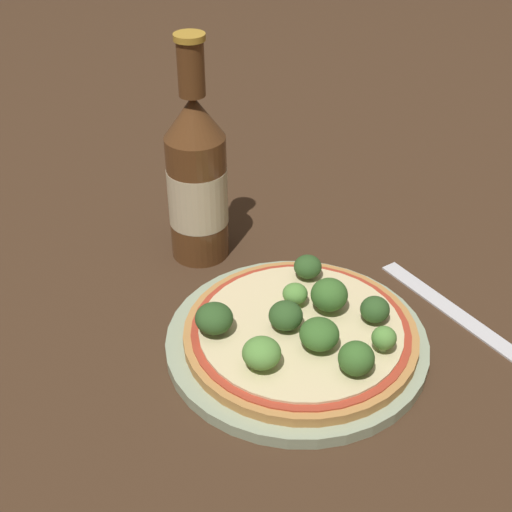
{
  "coord_description": "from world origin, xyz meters",
  "views": [
    {
      "loc": [
        -0.28,
        -0.45,
        0.46
      ],
      "look_at": [
        -0.02,
        0.04,
        0.06
      ],
      "focal_mm": 50.0,
      "sensor_mm": 36.0,
      "label": 1
    }
  ],
  "objects": [
    {
      "name": "broccoli_floret_3",
      "position": [
        -0.01,
        -0.06,
        0.04
      ],
      "size": [
        0.04,
        0.04,
        0.03
      ],
      "color": "#89A866",
      "rests_on": "pizza"
    },
    {
      "name": "plate",
      "position": [
        -0.01,
        -0.03,
        0.01
      ],
      "size": [
        0.24,
        0.24,
        0.01
      ],
      "color": "#93A384",
      "rests_on": "ground_plane"
    },
    {
      "name": "broccoli_floret_0",
      "position": [
        -0.02,
        -0.03,
        0.04
      ],
      "size": [
        0.03,
        0.03,
        0.03
      ],
      "color": "#89A866",
      "rests_on": "pizza"
    },
    {
      "name": "broccoli_floret_4",
      "position": [
        0.03,
        0.03,
        0.04
      ],
      "size": [
        0.03,
        0.03,
        0.02
      ],
      "color": "#89A866",
      "rests_on": "pizza"
    },
    {
      "name": "broccoli_floret_5",
      "position": [
        -0.07,
        -0.06,
        0.04
      ],
      "size": [
        0.03,
        0.03,
        0.03
      ],
      "color": "#89A866",
      "rests_on": "pizza"
    },
    {
      "name": "broccoli_floret_6",
      "position": [
        0.02,
        -0.02,
        0.04
      ],
      "size": [
        0.03,
        0.03,
        0.03
      ],
      "color": "#89A866",
      "rests_on": "pizza"
    },
    {
      "name": "fork",
      "position": [
        0.15,
        -0.06,
        0.0
      ],
      "size": [
        0.04,
        0.19,
        0.0
      ],
      "rotation": [
        0.0,
        0.0,
        1.68
      ],
      "color": "silver",
      "rests_on": "ground_plane"
    },
    {
      "name": "broccoli_floret_9",
      "position": [
        0.04,
        -0.09,
        0.04
      ],
      "size": [
        0.02,
        0.02,
        0.02
      ],
      "color": "#89A866",
      "rests_on": "pizza"
    },
    {
      "name": "pizza",
      "position": [
        -0.01,
        -0.03,
        0.02
      ],
      "size": [
        0.22,
        0.22,
        0.01
      ],
      "color": "#B77F42",
      "rests_on": "plate"
    },
    {
      "name": "broccoli_floret_8",
      "position": [
        -0.0,
        0.0,
        0.04
      ],
      "size": [
        0.02,
        0.02,
        0.02
      ],
      "color": "#89A866",
      "rests_on": "pizza"
    },
    {
      "name": "beer_bottle",
      "position": [
        -0.03,
        0.16,
        0.09
      ],
      "size": [
        0.06,
        0.06,
        0.25
      ],
      "color": "#563319",
      "rests_on": "ground_plane"
    },
    {
      "name": "broccoli_floret_7",
      "position": [
        -0.0,
        -0.1,
        0.04
      ],
      "size": [
        0.03,
        0.03,
        0.03
      ],
      "color": "#89A866",
      "rests_on": "pizza"
    },
    {
      "name": "broccoli_floret_2",
      "position": [
        -0.08,
        0.0,
        0.04
      ],
      "size": [
        0.03,
        0.03,
        0.03
      ],
      "color": "#89A866",
      "rests_on": "pizza"
    },
    {
      "name": "broccoli_floret_1",
      "position": [
        0.05,
        -0.05,
        0.04
      ],
      "size": [
        0.03,
        0.03,
        0.03
      ],
      "color": "#89A866",
      "rests_on": "pizza"
    },
    {
      "name": "ground_plane",
      "position": [
        0.0,
        0.0,
        0.0
      ],
      "size": [
        3.0,
        3.0,
        0.0
      ],
      "primitive_type": "plane",
      "color": "#3D2819"
    }
  ]
}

